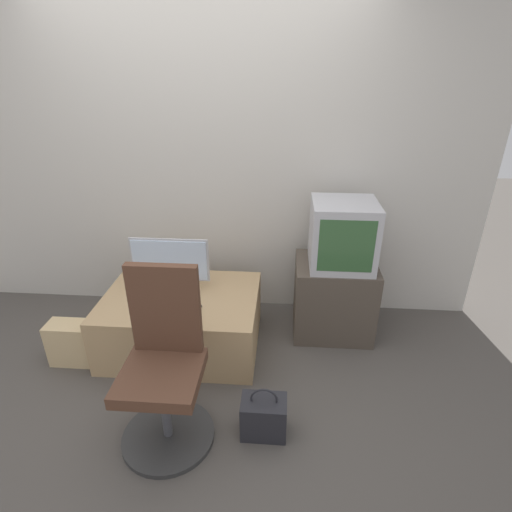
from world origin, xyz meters
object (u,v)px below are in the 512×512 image
main_monitor (170,265)px  handbag (264,416)px  office_chair (164,372)px  cardboard_box_lower (71,343)px  crt_tv (343,235)px  mouse (198,306)px  keyboard (167,308)px

main_monitor → handbag: bearing=-49.8°
office_chair → cardboard_box_lower: bearing=147.7°
handbag → crt_tv: bearing=64.0°
handbag → office_chair: bearing=-177.8°
handbag → cardboard_box_lower: bearing=159.7°
office_chair → mouse: bearing=85.2°
cardboard_box_lower → office_chair: bearing=-32.3°
keyboard → mouse: (0.21, 0.02, 0.01)m
office_chair → handbag: (0.55, 0.02, -0.31)m
main_monitor → handbag: main_monitor is taller
cardboard_box_lower → handbag: size_ratio=0.96×
main_monitor → crt_tv: (1.24, 0.16, 0.22)m
mouse → handbag: (0.49, -0.62, -0.33)m
mouse → office_chair: 0.64m
main_monitor → mouse: size_ratio=9.30×
office_chair → handbag: 0.63m
office_chair → main_monitor: bearing=102.0°
crt_tv → main_monitor: bearing=-172.8°
mouse → office_chair: (-0.05, -0.64, -0.02)m
office_chair → cardboard_box_lower: 1.05m
office_chair → handbag: office_chair is taller
main_monitor → crt_tv: crt_tv is taller
mouse → office_chair: bearing=-94.8°
main_monitor → keyboard: (0.04, -0.28, -0.19)m
main_monitor → office_chair: 0.94m
keyboard → main_monitor: bearing=97.2°
crt_tv → handbag: 1.35m
keyboard → handbag: (0.70, -0.60, -0.31)m
cardboard_box_lower → keyboard: bearing=6.3°
mouse → crt_tv: (1.00, 0.41, 0.39)m
keyboard → crt_tv: crt_tv is taller
main_monitor → keyboard: 0.34m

